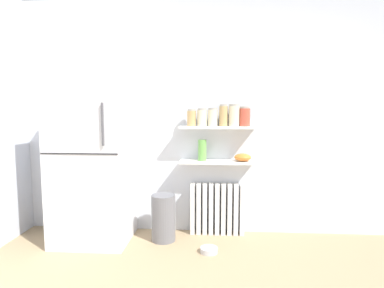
# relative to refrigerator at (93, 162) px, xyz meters

# --- Properties ---
(back_wall) EXTENTS (7.04, 0.10, 2.60)m
(back_wall) POSITION_rel_refrigerator_xyz_m (1.32, 0.39, 0.46)
(back_wall) COLOR silver
(back_wall) RESTS_ON ground_plane
(refrigerator) EXTENTS (0.77, 0.70, 1.68)m
(refrigerator) POSITION_rel_refrigerator_xyz_m (0.00, 0.00, 0.00)
(refrigerator) COLOR silver
(refrigerator) RESTS_ON ground_plane
(radiator) EXTENTS (0.60, 0.12, 0.57)m
(radiator) POSITION_rel_refrigerator_xyz_m (1.31, 0.26, -0.55)
(radiator) COLOR white
(radiator) RESTS_ON ground_plane
(wall_shelf_lower) EXTENTS (0.83, 0.22, 0.02)m
(wall_shelf_lower) POSITION_rel_refrigerator_xyz_m (1.31, 0.23, -0.02)
(wall_shelf_lower) COLOR white
(wall_shelf_upper) EXTENTS (0.83, 0.22, 0.02)m
(wall_shelf_upper) POSITION_rel_refrigerator_xyz_m (1.31, 0.23, 0.36)
(wall_shelf_upper) COLOR white
(storage_jar_0) EXTENTS (0.10, 0.10, 0.18)m
(storage_jar_0) POSITION_rel_refrigerator_xyz_m (1.03, 0.23, 0.47)
(storage_jar_0) COLOR tan
(storage_jar_0) RESTS_ON wall_shelf_upper
(storage_jar_1) EXTENTS (0.11, 0.11, 0.19)m
(storage_jar_1) POSITION_rel_refrigerator_xyz_m (1.14, 0.23, 0.47)
(storage_jar_1) COLOR beige
(storage_jar_1) RESTS_ON wall_shelf_upper
(storage_jar_2) EXTENTS (0.10, 0.10, 0.20)m
(storage_jar_2) POSITION_rel_refrigerator_xyz_m (1.26, 0.23, 0.47)
(storage_jar_2) COLOR beige
(storage_jar_2) RESTS_ON wall_shelf_upper
(storage_jar_3) EXTENTS (0.09, 0.09, 0.23)m
(storage_jar_3) POSITION_rel_refrigerator_xyz_m (1.37, 0.23, 0.49)
(storage_jar_3) COLOR tan
(storage_jar_3) RESTS_ON wall_shelf_upper
(storage_jar_4) EXTENTS (0.12, 0.12, 0.24)m
(storage_jar_4) POSITION_rel_refrigerator_xyz_m (1.49, 0.23, 0.49)
(storage_jar_4) COLOR beige
(storage_jar_4) RESTS_ON wall_shelf_upper
(storage_jar_5) EXTENTS (0.11, 0.11, 0.21)m
(storage_jar_5) POSITION_rel_refrigerator_xyz_m (1.60, 0.23, 0.48)
(storage_jar_5) COLOR #C64C38
(storage_jar_5) RESTS_ON wall_shelf_upper
(vase) EXTENTS (0.09, 0.09, 0.23)m
(vase) POSITION_rel_refrigerator_xyz_m (1.14, 0.23, 0.11)
(vase) COLOR #66A84C
(vase) RESTS_ON wall_shelf_lower
(shelf_bowl) EXTENTS (0.18, 0.18, 0.08)m
(shelf_bowl) POSITION_rel_refrigerator_xyz_m (1.59, 0.23, 0.04)
(shelf_bowl) COLOR orange
(shelf_bowl) RESTS_ON wall_shelf_lower
(trash_bin) EXTENTS (0.25, 0.25, 0.50)m
(trash_bin) POSITION_rel_refrigerator_xyz_m (0.74, 0.03, -0.59)
(trash_bin) COLOR slate
(trash_bin) RESTS_ON ground_plane
(pet_food_bowl) EXTENTS (0.17, 0.17, 0.05)m
(pet_food_bowl) POSITION_rel_refrigerator_xyz_m (1.23, -0.24, -0.81)
(pet_food_bowl) COLOR #B7B7BC
(pet_food_bowl) RESTS_ON ground_plane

